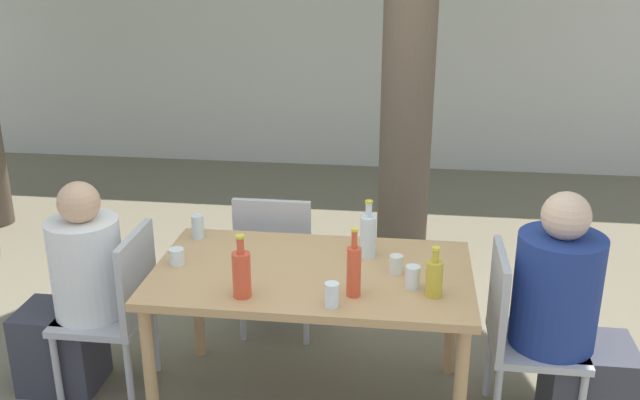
% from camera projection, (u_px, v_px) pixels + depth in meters
% --- Properties ---
extents(cafe_building_wall, '(10.00, 0.08, 2.80)m').
position_uv_depth(cafe_building_wall, '(369.00, 31.00, 7.09)').
color(cafe_building_wall, beige).
rests_on(cafe_building_wall, ground_plane).
extents(dining_table_front, '(1.53, 0.88, 0.76)m').
position_uv_depth(dining_table_front, '(312.00, 285.00, 3.45)').
color(dining_table_front, tan).
rests_on(dining_table_front, ground_plane).
extents(patio_chair_0, '(0.44, 0.44, 0.90)m').
position_uv_depth(patio_chair_0, '(119.00, 304.00, 3.63)').
color(patio_chair_0, '#B2B2B7').
rests_on(patio_chair_0, ground_plane).
extents(patio_chair_1, '(0.44, 0.44, 0.90)m').
position_uv_depth(patio_chair_1, '(519.00, 329.00, 3.39)').
color(patio_chair_1, '#B2B2B7').
rests_on(patio_chair_1, ground_plane).
extents(patio_chair_2, '(0.44, 0.44, 0.90)m').
position_uv_depth(patio_chair_2, '(276.00, 256.00, 4.17)').
color(patio_chair_2, '#B2B2B7').
rests_on(patio_chair_2, ground_plane).
extents(person_seated_0, '(0.58, 0.36, 1.16)m').
position_uv_depth(person_seated_0, '(75.00, 299.00, 3.65)').
color(person_seated_0, '#383842').
rests_on(person_seated_0, ground_plane).
extents(person_seated_1, '(0.60, 0.40, 1.21)m').
position_uv_depth(person_seated_1, '(570.00, 325.00, 3.35)').
color(person_seated_1, '#383842').
rests_on(person_seated_1, ground_plane).
extents(soda_bottle_0, '(0.08, 0.08, 0.29)m').
position_uv_depth(soda_bottle_0, '(242.00, 273.00, 3.13)').
color(soda_bottle_0, '#DB4C2D').
rests_on(soda_bottle_0, dining_table_front).
extents(water_bottle_1, '(0.08, 0.08, 0.30)m').
position_uv_depth(water_bottle_1, '(368.00, 235.00, 3.53)').
color(water_bottle_1, silver).
rests_on(water_bottle_1, dining_table_front).
extents(oil_cruet_2, '(0.08, 0.08, 0.24)m').
position_uv_depth(oil_cruet_2, '(434.00, 277.00, 3.14)').
color(oil_cruet_2, gold).
rests_on(oil_cruet_2, dining_table_front).
extents(soda_bottle_3, '(0.06, 0.06, 0.32)m').
position_uv_depth(soda_bottle_3, '(354.00, 270.00, 3.14)').
color(soda_bottle_3, '#DB4C2D').
rests_on(soda_bottle_3, dining_table_front).
extents(drinking_glass_0, '(0.07, 0.07, 0.11)m').
position_uv_depth(drinking_glass_0, '(413.00, 277.00, 3.23)').
color(drinking_glass_0, white).
rests_on(drinking_glass_0, dining_table_front).
extents(drinking_glass_1, '(0.06, 0.06, 0.11)m').
position_uv_depth(drinking_glass_1, '(332.00, 295.00, 3.06)').
color(drinking_glass_1, white).
rests_on(drinking_glass_1, dining_table_front).
extents(drinking_glass_2, '(0.07, 0.07, 0.08)m').
position_uv_depth(drinking_glass_2, '(177.00, 257.00, 3.47)').
color(drinking_glass_2, white).
rests_on(drinking_glass_2, dining_table_front).
extents(drinking_glass_3, '(0.07, 0.07, 0.13)m').
position_uv_depth(drinking_glass_3, '(198.00, 227.00, 3.77)').
color(drinking_glass_3, silver).
rests_on(drinking_glass_3, dining_table_front).
extents(drinking_glass_4, '(0.07, 0.07, 0.09)m').
position_uv_depth(drinking_glass_4, '(396.00, 265.00, 3.37)').
color(drinking_glass_4, silver).
rests_on(drinking_glass_4, dining_table_front).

